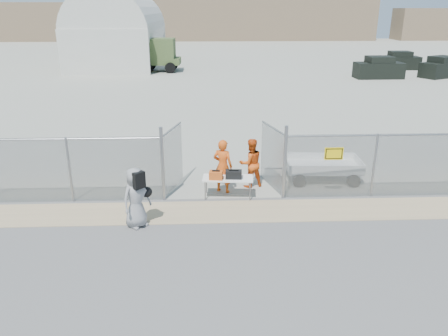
{
  "coord_description": "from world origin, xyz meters",
  "views": [
    {
      "loc": [
        -0.56,
        -11.41,
        6.03
      ],
      "look_at": [
        0.0,
        2.0,
        1.1
      ],
      "focal_mm": 35.0,
      "sensor_mm": 36.0,
      "label": 1
    }
  ],
  "objects_px": {
    "folding_table": "(228,187)",
    "security_worker_right": "(251,163)",
    "security_worker_left": "(223,166)",
    "utility_trailer": "(322,168)",
    "visitor": "(136,198)"
  },
  "relations": [
    {
      "from": "folding_table",
      "to": "visitor",
      "type": "height_order",
      "value": "visitor"
    },
    {
      "from": "folding_table",
      "to": "security_worker_right",
      "type": "height_order",
      "value": "security_worker_right"
    },
    {
      "from": "security_worker_left",
      "to": "security_worker_right",
      "type": "height_order",
      "value": "security_worker_left"
    },
    {
      "from": "folding_table",
      "to": "security_worker_right",
      "type": "xyz_separation_m",
      "value": [
        0.85,
        0.92,
        0.53
      ]
    },
    {
      "from": "folding_table",
      "to": "security_worker_right",
      "type": "relative_size",
      "value": 0.94
    },
    {
      "from": "security_worker_left",
      "to": "utility_trailer",
      "type": "distance_m",
      "value": 3.92
    },
    {
      "from": "folding_table",
      "to": "security_worker_right",
      "type": "distance_m",
      "value": 1.36
    },
    {
      "from": "folding_table",
      "to": "utility_trailer",
      "type": "distance_m",
      "value": 3.9
    },
    {
      "from": "security_worker_right",
      "to": "visitor",
      "type": "relative_size",
      "value": 0.98
    },
    {
      "from": "utility_trailer",
      "to": "folding_table",
      "type": "bearing_deg",
      "value": -154.77
    },
    {
      "from": "utility_trailer",
      "to": "visitor",
      "type": "bearing_deg",
      "value": -148.75
    },
    {
      "from": "visitor",
      "to": "utility_trailer",
      "type": "xyz_separation_m",
      "value": [
        6.35,
        3.45,
        -0.47
      ]
    },
    {
      "from": "security_worker_left",
      "to": "visitor",
      "type": "relative_size",
      "value": 1.05
    },
    {
      "from": "security_worker_right",
      "to": "visitor",
      "type": "height_order",
      "value": "visitor"
    },
    {
      "from": "folding_table",
      "to": "visitor",
      "type": "distance_m",
      "value": 3.42
    }
  ]
}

